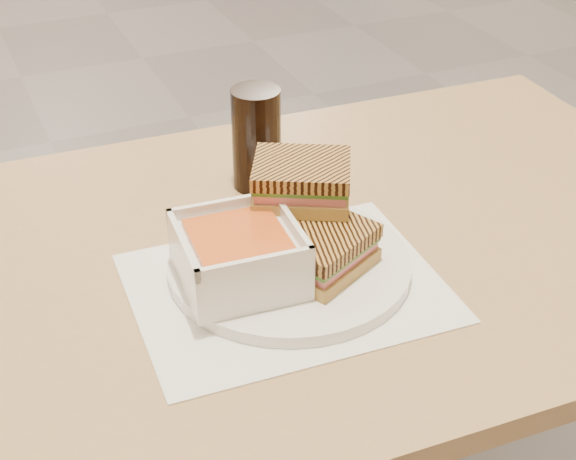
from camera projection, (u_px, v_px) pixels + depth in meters
name	position (u px, v px, depth m)	size (l,w,h in m)	color
main_table	(272.00, 322.00, 1.10)	(1.23, 0.75, 0.75)	#A5844C
tray_liner	(287.00, 288.00, 0.97)	(0.36, 0.28, 0.00)	white
plate	(289.00, 264.00, 0.99)	(0.28, 0.28, 0.02)	white
soup_bowl	(239.00, 257.00, 0.94)	(0.14, 0.14, 0.07)	white
panini_lower	(322.00, 249.00, 0.96)	(0.14, 0.13, 0.05)	#B28B3F
panini_upper	(302.00, 181.00, 0.99)	(0.14, 0.13, 0.05)	#B28B3F
cola_glass	(256.00, 139.00, 1.13)	(0.07, 0.07, 0.14)	black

